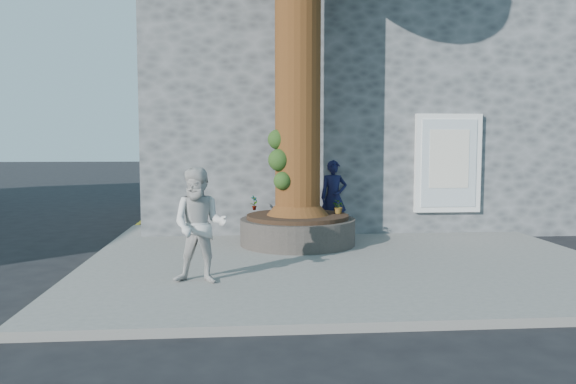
{
  "coord_description": "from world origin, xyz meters",
  "views": [
    {
      "loc": [
        -0.32,
        -9.09,
        2.13
      ],
      "look_at": [
        0.54,
        1.15,
        1.25
      ],
      "focal_mm": 35.0,
      "sensor_mm": 36.0,
      "label": 1
    }
  ],
  "objects": [
    {
      "name": "plant_a",
      "position": [
        -0.05,
        2.85,
        0.88
      ],
      "size": [
        0.2,
        0.19,
        0.31
      ],
      "primitive_type": "imported",
      "rotation": [
        0.0,
        0.0,
        0.66
      ],
      "color": "gray",
      "rests_on": "planter"
    },
    {
      "name": "stone_shop",
      "position": [
        2.5,
        7.2,
        3.16
      ],
      "size": [
        10.3,
        8.3,
        6.3
      ],
      "color": "#474B4C",
      "rests_on": "ground"
    },
    {
      "name": "shopping_bag",
      "position": [
        1.88,
        3.06,
        0.26
      ],
      "size": [
        0.21,
        0.14,
        0.28
      ],
      "primitive_type": "cube",
      "rotation": [
        0.0,
        0.0,
        0.1
      ],
      "color": "white",
      "rests_on": "pavement"
    },
    {
      "name": "pavement",
      "position": [
        1.5,
        1.0,
        0.06
      ],
      "size": [
        9.0,
        8.0,
        0.12
      ],
      "primitive_type": "cube",
      "color": "slate",
      "rests_on": "ground"
    },
    {
      "name": "ground",
      "position": [
        0.0,
        0.0,
        0.0
      ],
      "size": [
        120.0,
        120.0,
        0.0
      ],
      "primitive_type": "plane",
      "color": "black",
      "rests_on": "ground"
    },
    {
      "name": "plant_b",
      "position": [
        0.77,
        2.45,
        0.92
      ],
      "size": [
        0.24,
        0.24,
        0.41
      ],
      "primitive_type": "imported",
      "rotation": [
        0.0,
        0.0,
        1.66
      ],
      "color": "gray",
      "rests_on": "planter"
    },
    {
      "name": "plant_d",
      "position": [
        1.65,
        2.08,
        0.86
      ],
      "size": [
        0.32,
        0.34,
        0.29
      ],
      "primitive_type": "imported",
      "rotation": [
        0.0,
        0.0,
        5.18
      ],
      "color": "gray",
      "rests_on": "planter"
    },
    {
      "name": "man",
      "position": [
        1.72,
        3.18,
        0.95
      ],
      "size": [
        0.63,
        0.43,
        1.66
      ],
      "primitive_type": "imported",
      "rotation": [
        0.0,
        0.0,
        0.06
      ],
      "color": "#141638",
      "rests_on": "pavement"
    },
    {
      "name": "planter",
      "position": [
        0.8,
        2.0,
        0.41
      ],
      "size": [
        2.3,
        2.3,
        0.6
      ],
      "color": "black",
      "rests_on": "pavement"
    },
    {
      "name": "woman",
      "position": [
        -0.92,
        -0.99,
        0.96
      ],
      "size": [
        0.91,
        0.76,
        1.68
      ],
      "primitive_type": "imported",
      "rotation": [
        0.0,
        0.0,
        -0.17
      ],
      "color": "beige",
      "rests_on": "pavement"
    },
    {
      "name": "yellow_line",
      "position": [
        -3.05,
        1.0,
        0.0
      ],
      "size": [
        0.1,
        30.0,
        0.01
      ],
      "primitive_type": "cube",
      "color": "yellow",
      "rests_on": "ground"
    },
    {
      "name": "plant_c",
      "position": [
        0.55,
        2.63,
        0.9
      ],
      "size": [
        0.29,
        0.29,
        0.37
      ],
      "primitive_type": "imported",
      "rotation": [
        0.0,
        0.0,
        3.8
      ],
      "color": "gray",
      "rests_on": "planter"
    }
  ]
}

